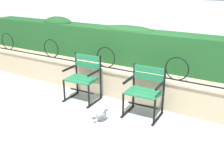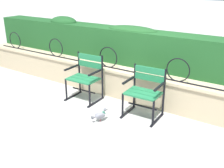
{
  "view_description": "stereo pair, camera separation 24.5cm",
  "coord_description": "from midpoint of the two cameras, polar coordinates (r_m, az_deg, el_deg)",
  "views": [
    {
      "loc": [
        2.15,
        -3.56,
        2.22
      ],
      "look_at": [
        0.0,
        0.1,
        0.55
      ],
      "focal_mm": 42.52,
      "sensor_mm": 36.0,
      "label": 1
    },
    {
      "loc": [
        2.35,
        -3.43,
        2.22
      ],
      "look_at": [
        0.0,
        0.1,
        0.55
      ],
      "focal_mm": 42.52,
      "sensor_mm": 36.0,
      "label": 2
    }
  ],
  "objects": [
    {
      "name": "park_chair_right",
      "position": [
        4.56,
        5.57,
        -1.28
      ],
      "size": [
        0.62,
        0.54,
        0.85
      ],
      "color": "#237547",
      "rests_on": "ground"
    },
    {
      "name": "ground_plane",
      "position": [
        4.71,
        -2.13,
        -6.65
      ],
      "size": [
        60.0,
        60.0,
        0.0
      ],
      "primitive_type": "plane",
      "color": "#B7B5AF"
    },
    {
      "name": "stone_wall",
      "position": [
        5.23,
        2.64,
        -0.12
      ],
      "size": [
        8.38,
        0.41,
        0.58
      ],
      "color": "tan",
      "rests_on": "ground"
    },
    {
      "name": "iron_arch_fence",
      "position": [
        5.22,
        -1.69,
        5.15
      ],
      "size": [
        7.82,
        0.02,
        0.42
      ],
      "color": "black",
      "rests_on": "stone_wall"
    },
    {
      "name": "park_chair_left",
      "position": [
        5.18,
        -7.46,
        1.55
      ],
      "size": [
        0.63,
        0.54,
        0.89
      ],
      "color": "#237547",
      "rests_on": "ground"
    },
    {
      "name": "hedge_row",
      "position": [
        5.4,
        5.05,
        7.96
      ],
      "size": [
        8.21,
        0.53,
        0.84
      ],
      "color": "#1E5123",
      "rests_on": "stone_wall"
    },
    {
      "name": "pigeon_far_side",
      "position": [
        4.46,
        -3.94,
        -6.82
      ],
      "size": [
        0.19,
        0.27,
        0.22
      ],
      "color": "gray",
      "rests_on": "ground"
    }
  ]
}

